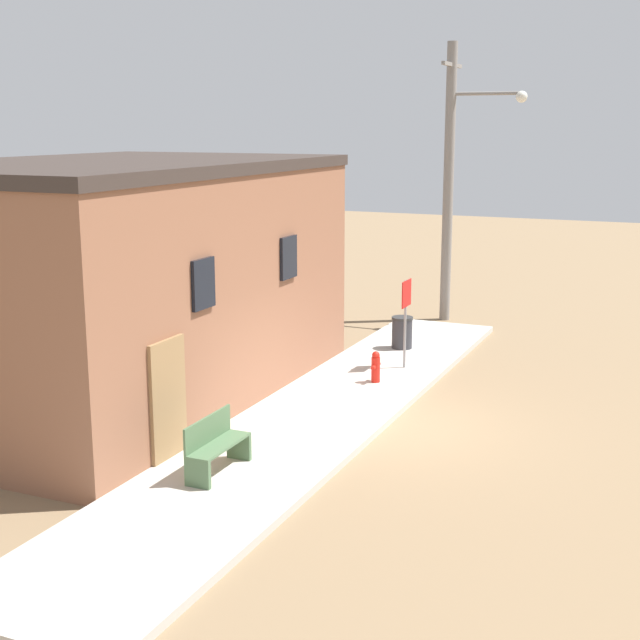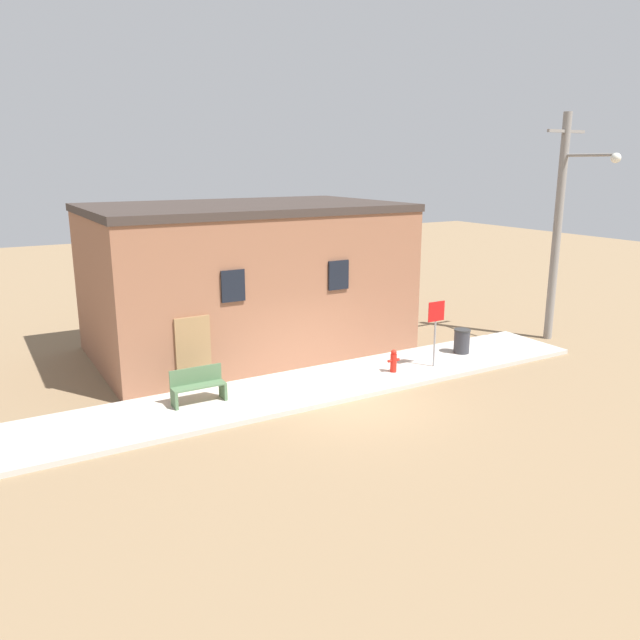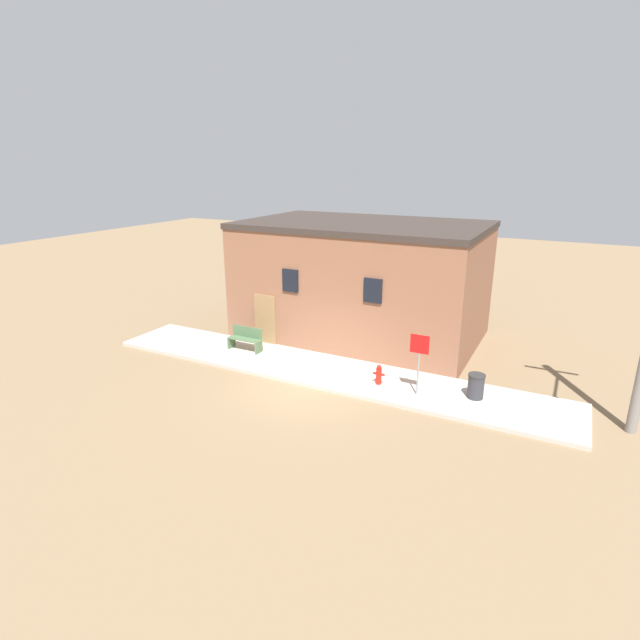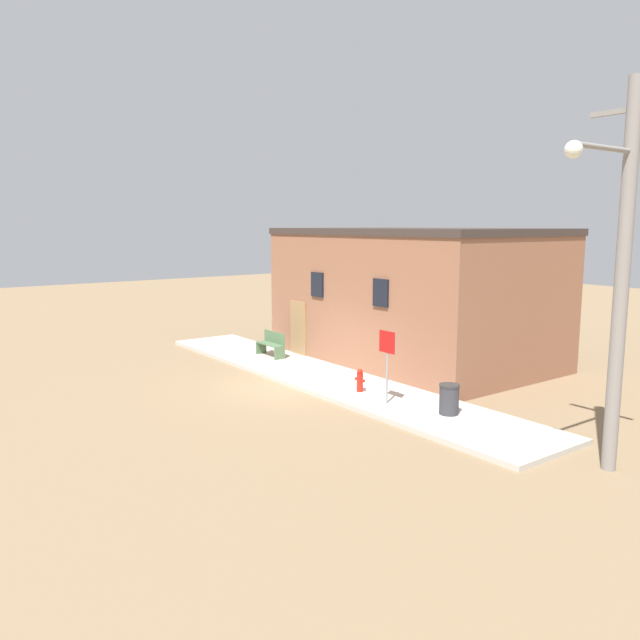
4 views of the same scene
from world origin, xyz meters
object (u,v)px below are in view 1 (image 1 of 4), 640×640
object	(u,v)px
bench	(216,446)
trash_bin	(402,332)
utility_pole	(452,176)
fire_hydrant	(376,367)
stop_sign	(406,308)

from	to	relation	value
bench	trash_bin	distance (m)	9.07
trash_bin	utility_pole	world-z (taller)	utility_pole
trash_bin	utility_pole	distance (m)	5.70
fire_hydrant	bench	bearing A→B (deg)	174.39
stop_sign	fire_hydrant	bearing A→B (deg)	171.64
stop_sign	utility_pole	size ratio (longest dim) A/B	0.26
stop_sign	bench	bearing A→B (deg)	173.86
bench	utility_pole	bearing A→B (deg)	-0.51
stop_sign	trash_bin	world-z (taller)	stop_sign
fire_hydrant	trash_bin	xyz separation A→B (m)	(3.13, 0.45, 0.06)
bench	stop_sign	bearing A→B (deg)	-6.14
stop_sign	utility_pole	bearing A→B (deg)	6.29
fire_hydrant	stop_sign	world-z (taller)	stop_sign
trash_bin	stop_sign	bearing A→B (deg)	-159.31
bench	trash_bin	xyz separation A→B (m)	(9.06, -0.14, -0.04)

